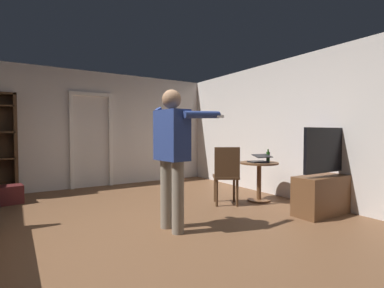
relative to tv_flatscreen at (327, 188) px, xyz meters
The scene contains 11 objects.
ground_plane 2.84m from the tv_flatscreen, 165.87° to the left, with size 7.46×7.46×0.00m, color brown.
wall_back 5.04m from the tv_flatscreen, 123.43° to the left, with size 6.30×0.12×2.61m, color silver.
wall_right 1.20m from the tv_flatscreen, 62.37° to the left, with size 0.12×7.02×2.61m, color silver.
doorway_frame 4.87m from the tv_flatscreen, 122.22° to the left, with size 0.93×0.08×2.13m.
tv_flatscreen is the anchor object (origin of this frame).
side_table 1.16m from the tv_flatscreen, 105.93° to the left, with size 0.68×0.68×0.70m.
laptop 1.18m from the tv_flatscreen, 108.30° to the left, with size 0.36×0.37×0.15m.
bottle_on_table 1.13m from the tv_flatscreen, 99.75° to the left, with size 0.06×0.06×0.23m.
wooden_chair 1.57m from the tv_flatscreen, 129.87° to the left, with size 0.58×0.58×0.99m.
person_blue_shirt 2.52m from the tv_flatscreen, 166.04° to the left, with size 0.79×0.63×1.76m.
suitcase_dark 5.28m from the tv_flatscreen, 141.90° to the left, with size 0.46×0.32×0.32m, color #4C1919.
Camera 1 is at (-1.30, -3.20, 1.23)m, focal length 26.42 mm.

